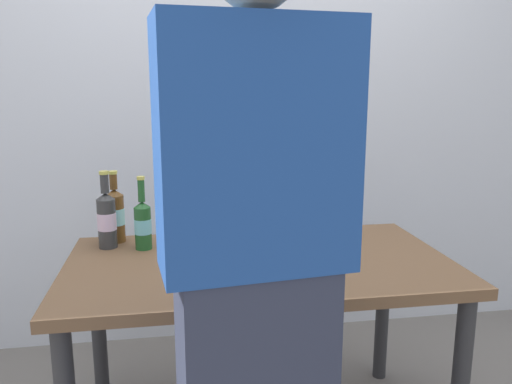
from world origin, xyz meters
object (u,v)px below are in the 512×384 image
object	(u,v)px
beer_bottle_dark	(115,214)
beer_bottle_brown	(107,218)
beer_bottle_green	(143,223)
laptop	(276,236)
person_figure	(256,285)

from	to	relation	value
beer_bottle_dark	beer_bottle_brown	size ratio (longest dim) A/B	0.96
beer_bottle_dark	beer_bottle_green	size ratio (longest dim) A/B	1.02
laptop	beer_bottle_green	xyz separation A→B (m)	(-0.50, 0.07, 0.05)
person_figure	beer_bottle_dark	bearing A→B (deg)	114.88
beer_bottle_brown	beer_bottle_green	bearing A→B (deg)	-15.97
beer_bottle_dark	beer_bottle_green	world-z (taller)	beer_bottle_dark
beer_bottle_green	laptop	bearing A→B (deg)	-8.23
beer_bottle_dark	beer_bottle_brown	xyz separation A→B (m)	(-0.02, -0.07, 0.00)
beer_bottle_dark	beer_bottle_green	xyz separation A→B (m)	(0.11, -0.11, -0.01)
person_figure	beer_bottle_green	bearing A→B (deg)	111.16
beer_bottle_dark	beer_bottle_green	distance (m)	0.16
beer_bottle_dark	beer_bottle_green	bearing A→B (deg)	-44.81
beer_bottle_brown	person_figure	world-z (taller)	person_figure
beer_bottle_green	person_figure	distance (m)	0.85
laptop	beer_bottle_dark	world-z (taller)	beer_bottle_dark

